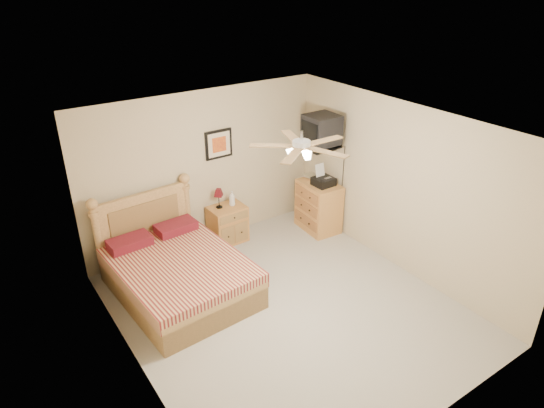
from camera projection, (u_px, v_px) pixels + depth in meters
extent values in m
plane|color=#A5A095|center=(288.00, 309.00, 6.49)|extent=(4.50, 4.50, 0.00)
cube|color=white|center=(291.00, 129.00, 5.37)|extent=(4.00, 4.50, 0.04)
cube|color=#C3B28F|center=(204.00, 169.00, 7.59)|extent=(4.00, 0.04, 2.50)
cube|color=#C3B28F|center=(440.00, 330.00, 4.27)|extent=(4.00, 0.04, 2.50)
cube|color=#C3B28F|center=(130.00, 282.00, 4.92)|extent=(0.04, 4.50, 2.50)
cube|color=#C3B28F|center=(401.00, 189.00, 6.95)|extent=(0.04, 4.50, 2.50)
cube|color=#C6853C|center=(228.00, 224.00, 7.95)|extent=(0.59, 0.44, 0.62)
imported|color=white|center=(232.00, 198.00, 7.81)|extent=(0.10, 0.10, 0.25)
cube|color=black|center=(219.00, 144.00, 7.55)|extent=(0.46, 0.04, 0.46)
cube|color=#BF7B3B|center=(319.00, 206.00, 8.27)|extent=(0.55, 0.76, 0.86)
imported|color=tan|center=(307.00, 178.00, 8.25)|extent=(0.25, 0.29, 0.02)
imported|color=tan|center=(307.00, 177.00, 8.23)|extent=(0.20, 0.27, 0.02)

